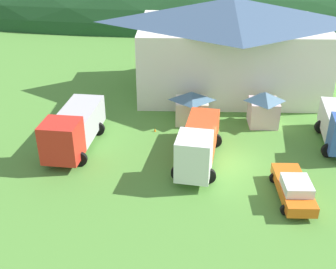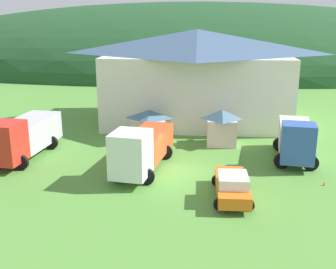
# 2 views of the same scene
# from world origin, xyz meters

# --- Properties ---
(ground_plane) EXTENTS (200.00, 200.00, 0.00)m
(ground_plane) POSITION_xyz_m (0.00, 0.00, 0.00)
(ground_plane) COLOR #518C38
(forested_hill_backdrop) EXTENTS (138.27, 60.00, 26.75)m
(forested_hill_backdrop) POSITION_xyz_m (0.00, 64.01, 0.00)
(forested_hill_backdrop) COLOR #1E4723
(forested_hill_backdrop) RESTS_ON ground
(depot_building) EXTENTS (18.99, 12.38, 9.19)m
(depot_building) POSITION_xyz_m (1.08, 14.60, 4.73)
(depot_building) COLOR white
(depot_building) RESTS_ON ground
(play_shed_cream) EXTENTS (2.98, 2.58, 2.78)m
(play_shed_cream) POSITION_xyz_m (-2.76, 6.81, 1.43)
(play_shed_cream) COLOR beige
(play_shed_cream) RESTS_ON ground
(play_shed_pink) EXTENTS (2.56, 2.51, 2.99)m
(play_shed_pink) POSITION_xyz_m (3.32, 6.43, 1.54)
(play_shed_pink) COLOR beige
(play_shed_pink) RESTS_ON ground
(crane_truck_red) EXTENTS (3.84, 8.14, 3.38)m
(crane_truck_red) POSITION_xyz_m (-11.83, 1.79, 1.76)
(crane_truck_red) COLOR red
(crane_truck_red) RESTS_ON ground
(heavy_rig_white) EXTENTS (3.84, 8.56, 3.42)m
(heavy_rig_white) POSITION_xyz_m (-2.45, -0.17, 1.68)
(heavy_rig_white) COLOR white
(heavy_rig_white) RESTS_ON ground
(service_pickup_orange) EXTENTS (2.28, 5.05, 1.66)m
(service_pickup_orange) POSITION_xyz_m (3.46, -4.24, 0.83)
(service_pickup_orange) COLOR orange
(service_pickup_orange) RESTS_ON ground
(traffic_cone_near_pickup) EXTENTS (0.36, 0.36, 0.59)m
(traffic_cone_near_pickup) POSITION_xyz_m (-5.84, 4.83, 0.00)
(traffic_cone_near_pickup) COLOR orange
(traffic_cone_near_pickup) RESTS_ON ground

